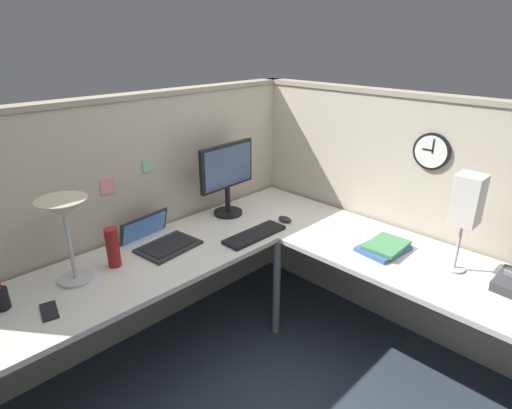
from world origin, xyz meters
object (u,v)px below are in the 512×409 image
object	(u,v)px
monitor	(227,174)
thermos_flask	(113,248)
wall_clock	(432,151)
desk_lamp_dome	(64,215)
desk_lamp_paper	(467,203)
pen_cup	(0,299)
book_stack	(385,247)
laptop	(158,239)
cell_phone	(49,311)
keyboard	(255,235)
computer_mouse	(285,219)

from	to	relation	value
monitor	thermos_flask	distance (m)	0.93
wall_clock	desk_lamp_dome	bearing A→B (deg)	150.31
desk_lamp_dome	desk_lamp_paper	world-z (taller)	desk_lamp_paper
pen_cup	book_stack	bearing A→B (deg)	-29.05
laptop	book_stack	world-z (taller)	laptop
desk_lamp_dome	thermos_flask	xyz separation A→B (m)	(0.21, -0.01, -0.25)
pen_cup	thermos_flask	world-z (taller)	thermos_flask
monitor	cell_phone	size ratio (longest dim) A/B	3.47
thermos_flask	book_stack	bearing A→B (deg)	-38.74
thermos_flask	wall_clock	size ratio (longest dim) A/B	1.00
keyboard	book_stack	bearing A→B (deg)	-59.13
desk_lamp_dome	pen_cup	distance (m)	0.46
desk_lamp_dome	desk_lamp_paper	xyz separation A→B (m)	(1.47, -1.33, 0.02)
keyboard	desk_lamp_dome	distance (m)	1.10
monitor	pen_cup	size ratio (longest dim) A/B	2.78
computer_mouse	desk_lamp_paper	size ratio (longest dim) A/B	0.20
cell_phone	wall_clock	bearing A→B (deg)	-8.99
pen_cup	desk_lamp_paper	size ratio (longest dim) A/B	0.34
monitor	pen_cup	xyz separation A→B (m)	(-1.46, -0.08, -0.24)
book_stack	wall_clock	world-z (taller)	wall_clock
keyboard	monitor	bearing A→B (deg)	72.46
computer_mouse	keyboard	bearing A→B (deg)	-177.80
desk_lamp_dome	cell_phone	xyz separation A→B (m)	(-0.20, -0.18, -0.36)
laptop	desk_lamp_dome	world-z (taller)	desk_lamp_dome
monitor	book_stack	world-z (taller)	monitor
laptop	cell_phone	xyz separation A→B (m)	(-0.72, -0.23, -0.02)
desk_lamp_dome	book_stack	size ratio (longest dim) A/B	1.48
cell_phone	desk_lamp_paper	bearing A→B (deg)	-20.78
desk_lamp_dome	wall_clock	xyz separation A→B (m)	(1.76, -1.00, 0.17)
keyboard	book_stack	xyz separation A→B (m)	(0.40, -0.67, 0.01)
book_stack	keyboard	bearing A→B (deg)	121.12
laptop	pen_cup	size ratio (longest dim) A/B	2.31
computer_mouse	wall_clock	bearing A→B (deg)	-57.37
thermos_flask	wall_clock	bearing A→B (deg)	-32.74
computer_mouse	desk_lamp_paper	world-z (taller)	desk_lamp_paper
desk_lamp_dome	wall_clock	distance (m)	2.03
desk_lamp_dome	desk_lamp_paper	distance (m)	1.98
thermos_flask	desk_lamp_paper	bearing A→B (deg)	-46.44
keyboard	desk_lamp_dome	bearing A→B (deg)	163.27
laptop	desk_lamp_paper	xyz separation A→B (m)	(0.95, -1.38, 0.36)
laptop	desk_lamp_paper	size ratio (longest dim) A/B	0.78
monitor	desk_lamp_paper	xyz separation A→B (m)	(0.35, -1.41, 0.09)
monitor	laptop	world-z (taller)	monitor
laptop	computer_mouse	size ratio (longest dim) A/B	4.00
desk_lamp_paper	wall_clock	xyz separation A→B (m)	(0.29, 0.33, 0.15)
monitor	desk_lamp_dome	distance (m)	1.12
pen_cup	desk_lamp_paper	world-z (taller)	desk_lamp_paper
computer_mouse	cell_phone	world-z (taller)	computer_mouse
keyboard	cell_phone	size ratio (longest dim) A/B	2.99
pen_cup	wall_clock	bearing A→B (deg)	-25.65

